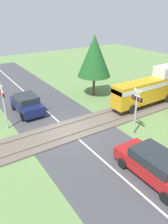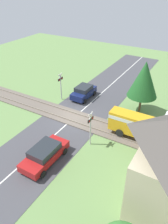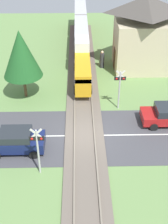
{
  "view_description": "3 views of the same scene",
  "coord_description": "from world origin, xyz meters",
  "px_view_note": "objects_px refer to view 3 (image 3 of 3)",
  "views": [
    {
      "loc": [
        12.11,
        -6.54,
        8.16
      ],
      "look_at": [
        0.0,
        1.3,
        1.2
      ],
      "focal_mm": 35.0,
      "sensor_mm": 36.0,
      "label": 1
    },
    {
      "loc": [
        16.44,
        10.91,
        13.2
      ],
      "look_at": [
        0.0,
        1.3,
        1.2
      ],
      "focal_mm": 35.0,
      "sensor_mm": 36.0,
      "label": 2
    },
    {
      "loc": [
        -0.42,
        -17.71,
        14.06
      ],
      "look_at": [
        0.0,
        1.3,
        1.2
      ],
      "focal_mm": 50.0,
      "sensor_mm": 36.0,
      "label": 3
    }
  ],
  "objects_px": {
    "crossing_signal_west_approach": "(37,146)",
    "station_building": "(143,35)",
    "car_near_crossing": "(16,140)",
    "crossing_signal_east_approach": "(120,85)",
    "train": "(81,37)",
    "pedestrian_by_station": "(102,60)"
  },
  "relations": [
    {
      "from": "crossing_signal_west_approach",
      "to": "station_building",
      "type": "xyz_separation_m",
      "value": [
        8.72,
        14.61,
        1.29
      ]
    },
    {
      "from": "car_near_crossing",
      "to": "crossing_signal_east_approach",
      "type": "bearing_deg",
      "value": 34.17
    },
    {
      "from": "train",
      "to": "crossing_signal_east_approach",
      "type": "height_order",
      "value": "crossing_signal_east_approach"
    },
    {
      "from": "car_near_crossing",
      "to": "station_building",
      "type": "bearing_deg",
      "value": 49.9
    },
    {
      "from": "car_near_crossing",
      "to": "crossing_signal_east_approach",
      "type": "distance_m",
      "value": 9.1
    },
    {
      "from": "train",
      "to": "station_building",
      "type": "xyz_separation_m",
      "value": [
        5.88,
        -3.78,
        1.6
      ]
    },
    {
      "from": "crossing_signal_west_approach",
      "to": "crossing_signal_east_approach",
      "type": "bearing_deg",
      "value": 51.79
    },
    {
      "from": "train",
      "to": "car_near_crossing",
      "type": "bearing_deg",
      "value": -105.83
    },
    {
      "from": "train",
      "to": "crossing_signal_east_approach",
      "type": "relative_size",
      "value": 6.0
    },
    {
      "from": "crossing_signal_east_approach",
      "to": "station_building",
      "type": "distance_m",
      "value": 8.09
    },
    {
      "from": "train",
      "to": "crossing_signal_west_approach",
      "type": "relative_size",
      "value": 6.0
    },
    {
      "from": "car_near_crossing",
      "to": "crossing_signal_east_approach",
      "type": "xyz_separation_m",
      "value": [
        7.44,
        5.05,
        1.36
      ]
    },
    {
      "from": "station_building",
      "to": "pedestrian_by_station",
      "type": "distance_m",
      "value": 4.67
    },
    {
      "from": "car_near_crossing",
      "to": "train",
      "type": "bearing_deg",
      "value": 74.17
    },
    {
      "from": "crossing_signal_west_approach",
      "to": "station_building",
      "type": "height_order",
      "value": "station_building"
    },
    {
      "from": "crossing_signal_west_approach",
      "to": "car_near_crossing",
      "type": "bearing_deg",
      "value": 128.96
    },
    {
      "from": "crossing_signal_east_approach",
      "to": "train",
      "type": "bearing_deg",
      "value": 104.28
    },
    {
      "from": "crossing_signal_east_approach",
      "to": "station_building",
      "type": "xyz_separation_m",
      "value": [
        3.03,
        7.39,
        1.29
      ]
    },
    {
      "from": "crossing_signal_west_approach",
      "to": "pedestrian_by_station",
      "type": "distance_m",
      "value": 15.65
    },
    {
      "from": "car_near_crossing",
      "to": "pedestrian_by_station",
      "type": "relative_size",
      "value": 2.11
    },
    {
      "from": "station_building",
      "to": "car_near_crossing",
      "type": "bearing_deg",
      "value": -130.1
    },
    {
      "from": "train",
      "to": "pedestrian_by_station",
      "type": "distance_m",
      "value": 4.26
    }
  ]
}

